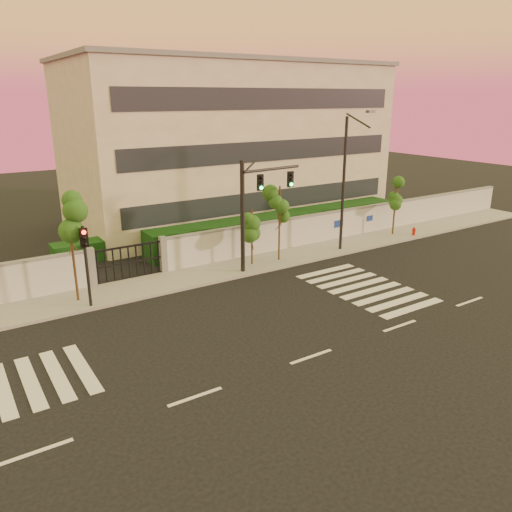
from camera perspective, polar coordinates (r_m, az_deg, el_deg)
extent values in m
plane|color=black|center=(19.89, 6.32, -11.38)|extent=(120.00, 120.00, 0.00)
cube|color=gray|center=(27.99, -7.34, -2.38)|extent=(60.00, 3.00, 0.15)
cube|color=#B2B4B9|center=(37.08, 12.12, 3.89)|extent=(31.00, 0.30, 2.00)
cube|color=slate|center=(36.85, 12.23, 5.49)|extent=(31.00, 0.36, 0.12)
cube|color=slate|center=(27.42, -18.25, -1.32)|extent=(0.35, 0.35, 2.20)
cube|color=slate|center=(28.59, -10.54, 0.07)|extent=(0.35, 0.35, 2.20)
cube|color=black|center=(35.46, 2.91, 3.47)|extent=(20.00, 2.00, 1.80)
cube|color=black|center=(32.67, -17.14, 0.89)|extent=(6.00, 1.50, 1.20)
cube|color=#B3AC98|center=(40.83, -3.29, 12.62)|extent=(24.00, 12.00, 12.00)
cube|color=#262D38|center=(36.28, 1.57, 6.41)|extent=(22.00, 0.08, 1.40)
cube|color=#262D38|center=(35.76, 1.62, 11.91)|extent=(22.00, 0.08, 1.40)
cube|color=#262D38|center=(35.57, 1.67, 17.53)|extent=(22.00, 0.08, 1.40)
cube|color=slate|center=(40.74, -3.45, 21.20)|extent=(24.40, 12.40, 0.30)
cube|color=silver|center=(19.82, -27.01, -13.47)|extent=(0.50, 4.00, 0.02)
cube|color=silver|center=(19.88, -24.40, -12.99)|extent=(0.50, 4.00, 0.02)
cube|color=silver|center=(19.98, -21.81, -12.48)|extent=(0.50, 4.00, 0.02)
cube|color=silver|center=(20.11, -19.26, -11.96)|extent=(0.50, 4.00, 0.02)
cube|color=silver|center=(25.07, 17.43, -5.70)|extent=(4.00, 0.50, 0.02)
cube|color=silver|center=(25.60, 15.89, -5.07)|extent=(4.00, 0.50, 0.02)
cube|color=silver|center=(26.14, 14.42, -4.46)|extent=(4.00, 0.50, 0.02)
cube|color=silver|center=(26.70, 13.02, -3.87)|extent=(4.00, 0.50, 0.02)
cube|color=silver|center=(27.29, 11.67, -3.30)|extent=(4.00, 0.50, 0.02)
cube|color=silver|center=(27.88, 10.38, -2.75)|extent=(4.00, 0.50, 0.02)
cube|color=silver|center=(28.50, 9.15, -2.23)|extent=(4.00, 0.50, 0.02)
cube|color=silver|center=(29.13, 7.98, -1.73)|extent=(4.00, 0.50, 0.02)
cube|color=silver|center=(16.47, -23.75, -19.79)|extent=(2.00, 0.15, 0.01)
cube|color=silver|center=(17.56, -6.96, -15.68)|extent=(2.00, 0.15, 0.01)
cube|color=silver|center=(19.88, 6.32, -11.36)|extent=(2.00, 0.15, 0.01)
cube|color=silver|center=(23.07, 16.09, -7.68)|extent=(2.00, 0.15, 0.01)
cube|color=silver|center=(26.82, 23.21, -4.82)|extent=(2.00, 0.15, 0.01)
cylinder|color=#382314|center=(25.17, -20.24, 0.65)|extent=(0.12, 0.12, 5.43)
sphere|color=#1B4714|center=(24.77, -20.64, 4.25)|extent=(1.13, 1.13, 1.13)
sphere|color=#1B4714|center=(25.23, -19.76, 2.67)|extent=(0.86, 0.86, 0.86)
sphere|color=#1B4714|center=(24.69, -21.11, 2.86)|extent=(0.82, 0.82, 0.82)
cylinder|color=#382314|center=(29.24, -0.47, 2.05)|extent=(0.11, 0.11, 3.45)
sphere|color=#1B4714|center=(28.98, -0.47, 4.02)|extent=(0.99, 0.99, 0.99)
sphere|color=#1B4714|center=(29.41, -0.14, 3.19)|extent=(0.75, 0.75, 0.75)
sphere|color=#1B4714|center=(28.81, -0.78, 3.23)|extent=(0.72, 0.72, 0.72)
cylinder|color=#382314|center=(29.85, 2.68, 3.58)|extent=(0.11, 0.11, 4.68)
sphere|color=#1B4714|center=(29.54, 2.72, 6.22)|extent=(1.03, 1.03, 1.03)
sphere|color=#1B4714|center=(30.03, 3.00, 5.03)|extent=(0.79, 0.79, 0.79)
sphere|color=#1B4714|center=(29.37, 2.42, 5.22)|extent=(0.75, 0.75, 0.75)
cylinder|color=#382314|center=(37.05, 15.57, 5.38)|extent=(0.12, 0.12, 4.21)
sphere|color=#1B4714|center=(36.81, 15.73, 7.30)|extent=(1.10, 1.10, 1.10)
sphere|color=#1B4714|center=(37.31, 15.78, 6.44)|extent=(0.84, 0.84, 0.84)
sphere|color=#1B4714|center=(36.57, 15.54, 6.57)|extent=(0.80, 0.80, 0.80)
cylinder|color=black|center=(27.62, -1.55, 4.28)|extent=(0.25, 0.25, 6.42)
cylinder|color=black|center=(28.19, 1.86, 9.91)|extent=(3.93, 0.57, 0.17)
cube|color=black|center=(27.79, 0.49, 8.40)|extent=(0.36, 0.19, 0.93)
sphere|color=#0CF259|center=(27.75, 0.62, 7.78)|extent=(0.21, 0.21, 0.21)
cube|color=black|center=(28.97, 3.95, 8.75)|extent=(0.36, 0.19, 0.93)
sphere|color=#0CF259|center=(28.93, 4.07, 8.15)|extent=(0.21, 0.21, 0.21)
cylinder|color=black|center=(24.48, -18.76, -1.34)|extent=(0.14, 0.14, 4.06)
cube|color=black|center=(24.01, -19.08, 1.98)|extent=(0.32, 0.16, 0.81)
sphere|color=red|center=(23.85, -19.07, 2.50)|extent=(0.18, 0.18, 0.18)
cylinder|color=black|center=(32.13, 9.96, 7.85)|extent=(0.19, 0.19, 8.51)
cylinder|color=black|center=(31.01, 11.60, 14.93)|extent=(0.11, 2.04, 0.83)
cube|color=#3F3F44|center=(30.31, 12.97, 15.80)|extent=(0.53, 0.27, 0.16)
cylinder|color=#B4180C|center=(37.56, 17.56, 2.43)|extent=(0.22, 0.22, 0.49)
cylinder|color=#B4180C|center=(37.49, 17.60, 2.87)|extent=(0.27, 0.27, 0.10)
sphere|color=#B4180C|center=(37.46, 17.62, 3.02)|extent=(0.18, 0.18, 0.18)
cylinder|color=#B4180C|center=(37.54, 17.58, 2.58)|extent=(0.29, 0.20, 0.10)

